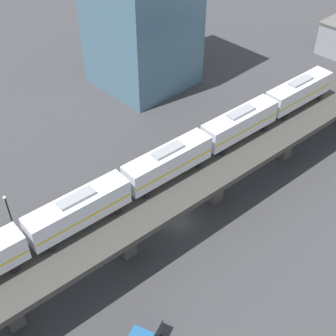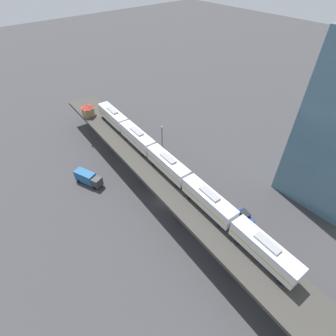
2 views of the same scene
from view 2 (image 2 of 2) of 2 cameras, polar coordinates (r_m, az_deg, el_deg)
name	(u,v)px [view 2 (image 2 of 2)]	position (r m, az deg, el deg)	size (l,w,h in m)	color
ground_plane	(165,200)	(61.51, -0.67, -7.07)	(400.00, 400.00, 0.00)	#38383A
elevated_viaduct	(164,181)	(57.08, -0.82, -2.74)	(14.33, 92.35, 7.32)	#393733
subway_train	(168,164)	(55.63, 0.00, 0.81)	(6.85, 62.45, 4.45)	silver
signal_hut	(88,110)	(80.26, -17.10, 11.99)	(3.42, 3.42, 3.40)	#8C7251
street_car_red	(128,131)	(83.27, -8.80, 7.91)	(2.99, 4.73, 1.89)	#AD1E1E
street_car_blue	(244,216)	(59.71, 16.29, -9.95)	(2.64, 4.67, 1.89)	#233D93
street_car_green	(144,145)	(76.58, -5.31, 4.98)	(2.92, 4.72, 1.89)	#1E6638
delivery_truck	(88,178)	(67.24, -16.99, -2.07)	(4.71, 7.53, 3.20)	#333338
street_lamp	(162,135)	(74.99, -1.32, 7.25)	(0.44, 0.44, 6.94)	black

